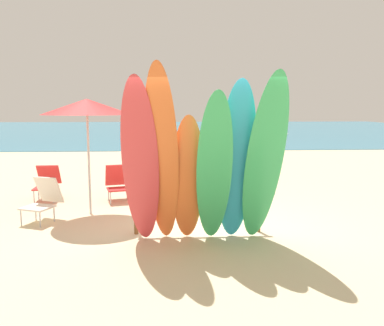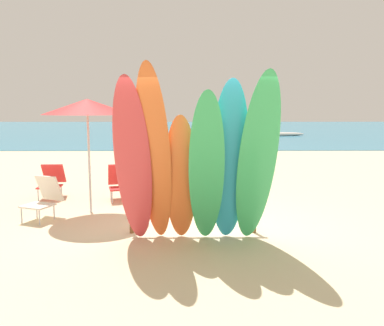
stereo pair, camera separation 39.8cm
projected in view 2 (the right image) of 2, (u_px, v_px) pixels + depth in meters
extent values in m
plane|color=beige|center=(189.00, 148.00, 20.51)|extent=(60.00, 60.00, 0.00)
cube|color=teal|center=(189.00, 129.00, 39.03)|extent=(60.00, 40.00, 0.02)
cylinder|color=brown|center=(131.00, 217.00, 6.60)|extent=(0.07, 0.07, 0.56)
cylinder|color=brown|center=(254.00, 217.00, 6.62)|extent=(0.07, 0.07, 0.56)
cylinder|color=brown|center=(193.00, 201.00, 6.57)|extent=(2.19, 0.06, 0.06)
ellipsoid|color=#D13D42|center=(133.00, 164.00, 5.81)|extent=(0.62, 0.97, 2.56)
ellipsoid|color=orange|center=(154.00, 158.00, 5.80)|extent=(0.60, 1.10, 2.73)
ellipsoid|color=orange|center=(181.00, 180.00, 6.01)|extent=(0.50, 0.72, 2.01)
ellipsoid|color=#38B266|center=(206.00, 171.00, 5.79)|extent=(0.55, 1.05, 2.35)
ellipsoid|color=#289EC6|center=(229.00, 164.00, 5.88)|extent=(0.58, 0.92, 2.51)
ellipsoid|color=#38B266|center=(257.00, 162.00, 5.76)|extent=(0.68, 1.14, 2.62)
cylinder|color=#9E704C|center=(176.00, 166.00, 11.67)|extent=(0.12, 0.12, 0.78)
cylinder|color=#9E704C|center=(180.00, 167.00, 11.38)|extent=(0.12, 0.12, 0.78)
cube|color=#33A36B|center=(178.00, 155.00, 11.48)|extent=(0.42, 0.26, 0.19)
cube|color=black|center=(178.00, 143.00, 11.43)|extent=(0.35, 0.45, 0.61)
sphere|color=#9E704C|center=(178.00, 128.00, 11.37)|extent=(0.22, 0.22, 0.22)
cylinder|color=#9E704C|center=(175.00, 141.00, 11.66)|extent=(0.10, 0.10, 0.54)
cylinder|color=#9E704C|center=(182.00, 142.00, 11.19)|extent=(0.10, 0.10, 0.54)
cylinder|color=tan|center=(149.00, 162.00, 12.63)|extent=(0.11, 0.11, 0.75)
cylinder|color=tan|center=(141.00, 162.00, 12.46)|extent=(0.11, 0.11, 0.75)
cube|color=#B23399|center=(145.00, 152.00, 12.50)|extent=(0.40, 0.25, 0.18)
cube|color=black|center=(145.00, 141.00, 12.45)|extent=(0.44, 0.38, 0.59)
sphere|color=tan|center=(145.00, 129.00, 12.39)|extent=(0.21, 0.21, 0.21)
cylinder|color=tan|center=(152.00, 140.00, 12.58)|extent=(0.09, 0.09, 0.52)
cylinder|color=tan|center=(138.00, 141.00, 12.31)|extent=(0.09, 0.09, 0.52)
cylinder|color=#B7B7BC|center=(38.00, 195.00, 8.87)|extent=(0.02, 0.02, 0.28)
cylinder|color=#B7B7BC|center=(57.00, 195.00, 8.89)|extent=(0.02, 0.02, 0.28)
cylinder|color=#B7B7BC|center=(43.00, 192.00, 9.24)|extent=(0.02, 0.02, 0.28)
cylinder|color=#B7B7BC|center=(61.00, 191.00, 9.27)|extent=(0.02, 0.02, 0.28)
cube|color=red|center=(50.00, 187.00, 9.04)|extent=(0.52, 0.48, 0.03)
cube|color=red|center=(54.00, 173.00, 9.38)|extent=(0.52, 0.34, 0.48)
cylinder|color=#B7B7BC|center=(22.00, 215.00, 7.22)|extent=(0.02, 0.02, 0.28)
cylinder|color=#B7B7BC|center=(39.00, 218.00, 7.06)|extent=(0.02, 0.02, 0.28)
cylinder|color=#B7B7BC|center=(37.00, 210.00, 7.56)|extent=(0.02, 0.02, 0.28)
cylinder|color=#B7B7BC|center=(54.00, 212.00, 7.41)|extent=(0.02, 0.02, 0.28)
cube|color=silver|center=(38.00, 206.00, 7.29)|extent=(0.63, 0.61, 0.03)
cube|color=silver|center=(49.00, 188.00, 7.56)|extent=(0.56, 0.42, 0.52)
cylinder|color=#B7B7BC|center=(112.00, 197.00, 8.64)|extent=(0.02, 0.02, 0.28)
cylinder|color=#B7B7BC|center=(131.00, 196.00, 8.75)|extent=(0.02, 0.02, 0.28)
cylinder|color=#B7B7BC|center=(111.00, 194.00, 9.00)|extent=(0.02, 0.02, 0.28)
cylinder|color=#B7B7BC|center=(129.00, 193.00, 9.12)|extent=(0.02, 0.02, 0.28)
cube|color=red|center=(121.00, 188.00, 8.86)|extent=(0.60, 0.56, 0.03)
cube|color=red|center=(119.00, 174.00, 9.14)|extent=(0.55, 0.38, 0.51)
cylinder|color=silver|center=(89.00, 159.00, 7.80)|extent=(0.04, 0.04, 2.19)
cone|color=red|center=(87.00, 107.00, 7.66)|extent=(1.74, 1.74, 0.30)
ellipsoid|color=silver|center=(280.00, 134.00, 29.25)|extent=(3.87, 1.40, 0.31)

